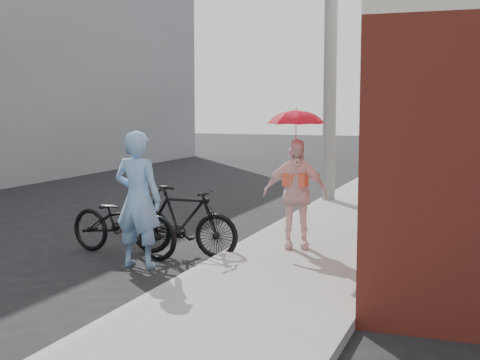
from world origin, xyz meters
The scene contains 11 objects.
ground centered at (0.00, 0.00, 0.00)m, with size 80.00×80.00×0.00m, color black.
sidewalk centered at (2.10, 2.00, 0.06)m, with size 2.20×24.00×0.12m, color gray.
curb centered at (0.94, 2.00, 0.06)m, with size 0.12×24.00×0.12m, color #9E9E99.
utility_pole centered at (1.10, 6.00, 3.50)m, with size 0.28×0.28×7.00m, color #9E9E99.
officer centered at (-0.03, -0.45, 0.92)m, with size 0.67×0.44×1.84m, color #7EADE1.
bike_left centered at (-0.56, 0.06, 0.50)m, with size 0.66×1.90×1.00m, color black.
bike_right centered at (0.27, 0.33, 0.51)m, with size 0.48×1.69×1.02m, color black.
kimono_woman centered at (1.77, 0.92, 0.91)m, with size 0.92×0.38×1.57m, color #FFD5D5.
parasol centered at (1.77, 0.92, 2.04)m, with size 0.79×0.79×0.69m, color #F21C3B.
planter centered at (3.00, 2.89, 0.21)m, with size 0.35×0.35×0.18m, color black.
potted_plant centered at (3.00, 2.89, 0.63)m, with size 0.59×0.51×0.65m, color #2B6026.
Camera 1 is at (4.34, -8.27, 2.16)m, focal length 50.00 mm.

